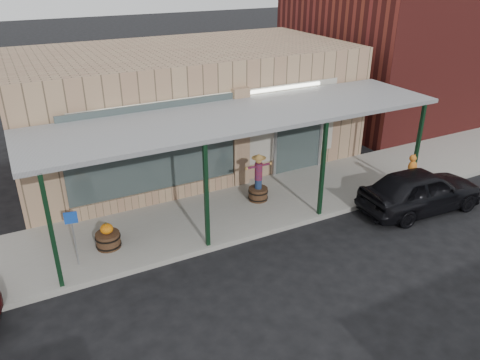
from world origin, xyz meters
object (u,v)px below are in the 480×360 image
handicap_sign (73,231)px  parked_sedan (421,190)px  barrel_pumpkin (108,238)px  barrel_scarecrow (258,184)px

handicap_sign → parked_sedan: (9.82, -1.64, -0.43)m
barrel_pumpkin → parked_sedan: size_ratio=0.19×
handicap_sign → parked_sedan: bearing=0.7°
barrel_scarecrow → barrel_pumpkin: size_ratio=1.96×
barrel_scarecrow → barrel_pumpkin: barrel_scarecrow is taller
barrel_pumpkin → handicap_sign: 1.18m
barrel_scarecrow → handicap_sign: size_ratio=1.04×
barrel_pumpkin → handicap_sign: size_ratio=0.53×
barrel_scarecrow → parked_sedan: size_ratio=0.38×
barrel_pumpkin → parked_sedan: bearing=-13.1°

